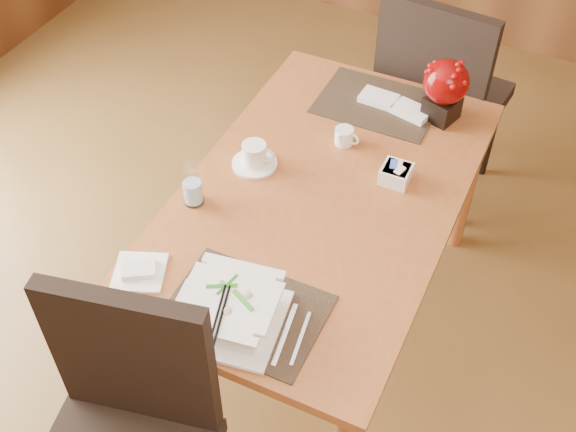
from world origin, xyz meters
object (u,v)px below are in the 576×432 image
at_px(coffee_cup, 254,156).
at_px(creamer_jug, 344,136).
at_px(soup_setting, 230,310).
at_px(far_chair, 437,92).
at_px(water_glass, 192,184).
at_px(dining_table, 320,213).
at_px(sugar_caddy, 396,174).
at_px(bread_plate, 140,272).
at_px(berry_decor, 445,87).

relative_size(coffee_cup, creamer_jug, 1.83).
xyz_separation_m(soup_setting, far_chair, (0.17, 1.53, -0.20)).
relative_size(coffee_cup, water_glass, 1.01).
distance_m(dining_table, far_chair, 0.94).
relative_size(sugar_caddy, far_chair, 0.09).
distance_m(dining_table, creamer_jug, 0.31).
distance_m(coffee_cup, bread_plate, 0.60).
bearing_deg(soup_setting, dining_table, 79.81).
bearing_deg(dining_table, coffee_cup, 172.79).
relative_size(berry_decor, bread_plate, 1.60).
height_order(soup_setting, berry_decor, berry_decor).
height_order(creamer_jug, berry_decor, berry_decor).
bearing_deg(water_glass, creamer_jug, 55.63).
height_order(bread_plate, far_chair, far_chair).
relative_size(dining_table, water_glass, 9.38).
bearing_deg(berry_decor, bread_plate, -118.20).
relative_size(soup_setting, bread_plate, 2.13).
bearing_deg(berry_decor, far_chair, 105.06).
bearing_deg(coffee_cup, far_chair, 64.95).
relative_size(dining_table, far_chair, 1.40).
relative_size(dining_table, creamer_jug, 17.00).
xyz_separation_m(water_glass, far_chair, (0.52, 1.15, -0.23)).
height_order(coffee_cup, sugar_caddy, coffee_cup).
distance_m(coffee_cup, berry_decor, 0.75).
bearing_deg(dining_table, water_glass, -149.58).
xyz_separation_m(creamer_jug, sugar_caddy, (0.24, -0.11, -0.00)).
height_order(berry_decor, far_chair, far_chair).
bearing_deg(creamer_jug, water_glass, -116.30).
xyz_separation_m(sugar_caddy, berry_decor, (0.04, 0.40, 0.11)).
distance_m(berry_decor, bread_plate, 1.29).
xyz_separation_m(water_glass, sugar_caddy, (0.58, 0.39, -0.05)).
distance_m(sugar_caddy, far_chair, 0.78).
xyz_separation_m(water_glass, bread_plate, (0.01, -0.34, -0.07)).
relative_size(coffee_cup, far_chair, 0.15).
distance_m(creamer_jug, far_chair, 0.70).
relative_size(soup_setting, coffee_cup, 2.04).
bearing_deg(creamer_jug, far_chair, 82.73).
relative_size(dining_table, berry_decor, 6.06).
xyz_separation_m(dining_table, water_glass, (-0.37, -0.22, 0.18)).
xyz_separation_m(dining_table, sugar_caddy, (0.21, 0.17, 0.13)).
bearing_deg(sugar_caddy, coffee_cup, -164.22).
height_order(creamer_jug, far_chair, far_chair).
distance_m(dining_table, sugar_caddy, 0.30).
distance_m(soup_setting, coffee_cup, 0.68).
height_order(creamer_jug, bread_plate, creamer_jug).
bearing_deg(far_chair, dining_table, 87.27).
bearing_deg(water_glass, dining_table, 30.42).
relative_size(water_glass, berry_decor, 0.65).
relative_size(bread_plate, far_chair, 0.14).
xyz_separation_m(bread_plate, far_chair, (0.51, 1.49, -0.15)).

